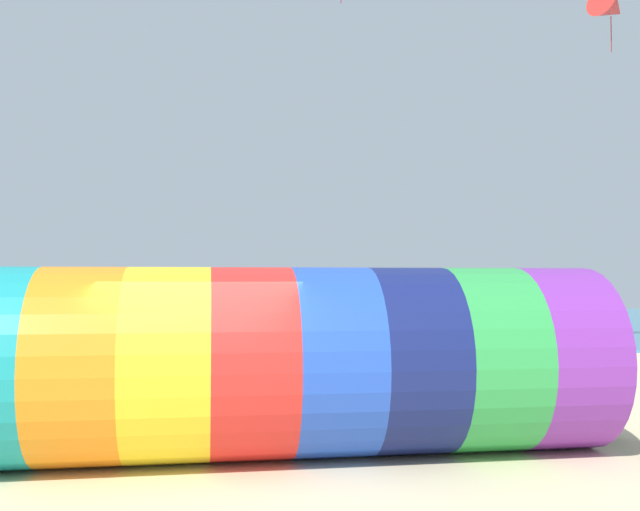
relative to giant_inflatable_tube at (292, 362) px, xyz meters
name	(u,v)px	position (x,y,z in m)	size (l,w,h in m)	color
ground_plane	(209,468)	(-0.93, -0.83, -1.35)	(120.00, 120.00, 0.00)	beige
sea	(420,319)	(-0.93, 36.74, -1.30)	(120.00, 40.00, 0.10)	teal
giant_inflatable_tube	(292,362)	(0.00, 0.00, 0.00)	(9.46, 5.82, 2.70)	teal
kite_handler	(604,381)	(4.60, 2.31, -0.46)	(0.35, 0.42, 1.74)	black
kite_red_delta	(611,7)	(7.32, 16.33, 10.77)	(1.80, 1.81, 2.28)	red
bystander_near_water	(224,338)	(-4.30, 9.00, -0.45)	(0.42, 0.37, 1.75)	#726651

